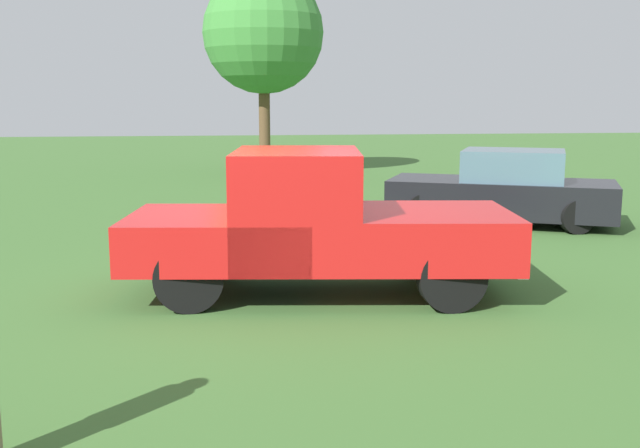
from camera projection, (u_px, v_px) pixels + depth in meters
name	position (u px, v px, depth m)	size (l,w,h in m)	color
ground_plane	(276.00, 294.00, 9.41)	(80.00, 80.00, 0.00)	#3D662D
pickup_truck	(310.00, 220.00, 9.26)	(4.98, 2.50, 1.82)	black
sedan_near	(504.00, 190.00, 14.53)	(4.63, 3.39, 1.46)	black
tree_back_right	(263.00, 33.00, 23.35)	(3.83, 3.83, 6.40)	brown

